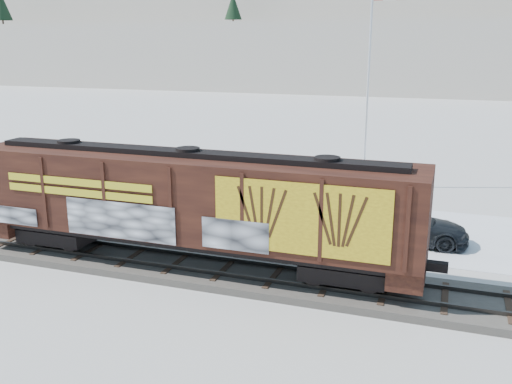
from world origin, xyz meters
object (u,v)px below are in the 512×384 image
at_px(hopper_railcar, 189,200).
at_px(flagpole, 368,113).
at_px(car_silver, 288,198).
at_px(car_dark, 405,225).
at_px(car_white, 306,200).

distance_m(hopper_railcar, flagpole, 16.17).
xyz_separation_m(hopper_railcar, flagpole, (4.38, 15.48, 1.68)).
bearing_deg(car_silver, flagpole, -7.22).
height_order(hopper_railcar, flagpole, flagpole).
xyz_separation_m(flagpole, car_dark, (3.20, -9.44, -3.71)).
height_order(hopper_railcar, car_dark, hopper_railcar).
relative_size(hopper_railcar, flagpole, 1.45).
bearing_deg(hopper_railcar, car_dark, 38.54).
bearing_deg(car_dark, car_silver, 65.71).
distance_m(car_white, car_dark, 5.65).
relative_size(hopper_railcar, car_silver, 3.60).
bearing_deg(flagpole, car_dark, -71.24).
relative_size(hopper_railcar, car_white, 3.44).
relative_size(car_silver, car_dark, 0.90).
bearing_deg(car_white, car_silver, 107.87).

